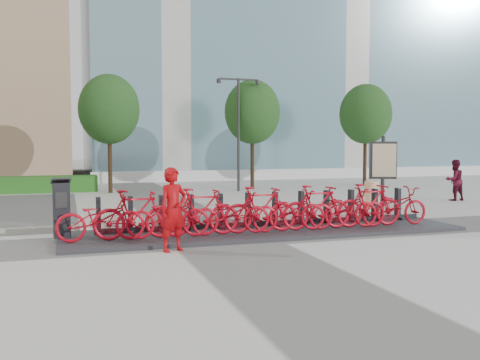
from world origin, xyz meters
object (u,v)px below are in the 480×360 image
object	(u,v)px
worker_red	(173,210)
map_sign	(383,164)
kiosk	(61,209)
bike_0	(101,218)
construction_barrel	(371,195)
pedestrian	(455,180)

from	to	relation	value
worker_red	map_sign	xyz separation A→B (m)	(6.63, 2.85, 0.72)
kiosk	worker_red	xyz separation A→B (m)	(2.13, -1.80, 0.12)
bike_0	map_sign	bearing A→B (deg)	-77.84
map_sign	bike_0	bearing A→B (deg)	-145.52
bike_0	map_sign	distance (m)	8.21
kiosk	construction_barrel	distance (m)	10.18
pedestrian	map_sign	distance (m)	6.10
kiosk	pedestrian	distance (m)	14.53
kiosk	pedestrian	xyz separation A→B (m)	(13.91, 4.22, 0.05)
kiosk	pedestrian	size ratio (longest dim) A/B	0.87
construction_barrel	kiosk	bearing A→B (deg)	-162.14
pedestrian	map_sign	size ratio (longest dim) A/B	0.65
construction_barrel	map_sign	bearing A→B (deg)	-113.99
pedestrian	map_sign	xyz separation A→B (m)	(-5.15, -3.18, 0.79)
bike_0	worker_red	size ratio (longest dim) A/B	1.10
pedestrian	construction_barrel	world-z (taller)	pedestrian
worker_red	bike_0	bearing A→B (deg)	116.70
worker_red	pedestrian	xyz separation A→B (m)	(11.78, 6.03, -0.07)
bike_0	construction_barrel	size ratio (longest dim) A/B	2.07
bike_0	kiosk	world-z (taller)	kiosk
bike_0	construction_barrel	bearing A→B (deg)	-66.92
bike_0	worker_red	distance (m)	1.77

